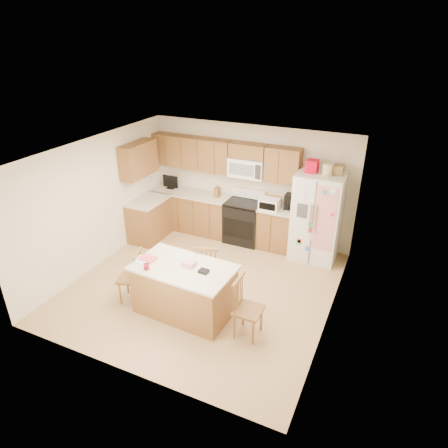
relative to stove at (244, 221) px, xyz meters
The scene contains 9 objects.
ground 1.99m from the stove, 90.00° to the right, with size 4.50×4.50×0.00m, color #A1854D.
room_shell 2.16m from the stove, 90.00° to the right, with size 4.60×4.60×2.52m.
cabinetry 1.09m from the stove, behind, with size 3.36×1.56×2.15m.
stove is the anchor object (origin of this frame).
refrigerator 1.63m from the stove, ahead, with size 0.90×0.79×2.04m.
island 2.72m from the stove, 88.59° to the right, with size 1.65×1.02×0.96m.
windsor_chair_left 2.94m from the stove, 107.97° to the right, with size 0.49×0.50×0.95m.
windsor_chair_back 2.05m from the stove, 85.42° to the right, with size 0.51×0.50×0.97m.
windsor_chair_right 3.04m from the stove, 66.98° to the right, with size 0.41×0.43×0.98m.
Camera 1 is at (2.89, -5.35, 4.25)m, focal length 32.00 mm.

